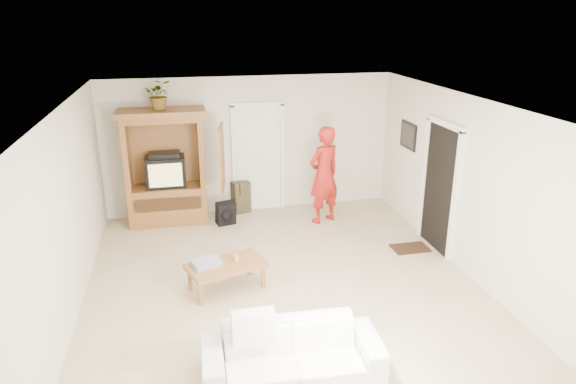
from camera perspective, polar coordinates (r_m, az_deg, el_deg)
The scene contains 19 objects.
floor at distance 7.60m, azimuth -0.73°, elevation -9.82°, with size 6.00×6.00×0.00m, color tan.
ceiling at distance 6.72m, azimuth -0.83°, elevation 9.91°, with size 6.00×6.00×0.00m, color white.
wall_back at distance 9.89m, azimuth -4.24°, elevation 5.25°, with size 5.50×5.50×0.00m, color silver.
wall_front at distance 4.44m, azimuth 7.13°, elevation -13.57°, with size 5.50×5.50×0.00m, color silver.
wall_left at distance 7.08m, azimuth -23.17°, elevation -2.11°, with size 6.00×6.00×0.00m, color silver.
wall_right at distance 8.03m, azimuth 18.84°, elevation 0.88°, with size 6.00×6.00×0.00m, color silver.
armoire at distance 9.58m, azimuth -13.26°, elevation 1.89°, with size 1.82×1.14×2.10m.
door_back at distance 9.95m, azimuth -3.32°, elevation 3.69°, with size 0.85×0.05×2.04m, color white.
doorway_right at distance 8.59m, azimuth 16.51°, elevation 0.35°, with size 0.05×0.90×2.04m, color black.
framed_picture at distance 9.55m, azimuth 13.22°, elevation 6.14°, with size 0.03×0.60×0.48m, color black.
doormat at distance 8.78m, azimuth 13.42°, elevation -6.08°, with size 0.60×0.40×0.02m, color #382316.
plant at distance 9.23m, azimuth -14.11°, elevation 10.44°, with size 0.47×0.41×0.52m, color #4C7238.
man at distance 9.36m, azimuth 4.02°, elevation 1.90°, with size 0.66×0.43×1.81m, color #A61A16.
sofa at distance 5.72m, azimuth 0.50°, elevation -17.41°, with size 1.91×0.75×0.56m, color white.
coffee_table at distance 7.28m, azimuth -6.88°, elevation -8.26°, with size 1.19×0.89×0.40m.
towel at distance 7.23m, azimuth -9.05°, elevation -7.79°, with size 0.38×0.28×0.08m, color #F65290.
candle at distance 7.29m, azimuth -5.81°, elevation -7.29°, with size 0.08×0.08×0.10m, color tan.
backpack_black at distance 9.48m, azimuth -6.92°, elevation -2.41°, with size 0.34×0.20×0.42m, color black, non-canonical shape.
backpack_olive at distance 10.01m, azimuth -5.24°, elevation -0.55°, with size 0.32×0.24×0.61m, color #47442B, non-canonical shape.
Camera 1 is at (-1.30, -6.50, 3.71)m, focal length 32.00 mm.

